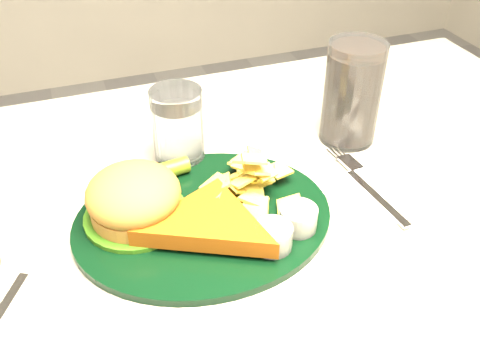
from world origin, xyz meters
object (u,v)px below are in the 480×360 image
at_px(water_glass, 178,127).
at_px(fork_napkin, 373,193).
at_px(cola_glass, 352,93).
at_px(dinner_plate, 202,199).

bearing_deg(water_glass, fork_napkin, -37.41).
height_order(cola_glass, fork_napkin, cola_glass).
bearing_deg(cola_glass, dinner_plate, -156.87).
bearing_deg(fork_napkin, cola_glass, 70.04).
distance_m(cola_glass, fork_napkin, 0.16).
xyz_separation_m(dinner_plate, fork_napkin, (0.22, -0.03, -0.03)).
distance_m(dinner_plate, cola_glass, 0.29).
xyz_separation_m(dinner_plate, cola_glass, (0.26, 0.11, 0.04)).
relative_size(water_glass, fork_napkin, 0.69).
distance_m(dinner_plate, water_glass, 0.14).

